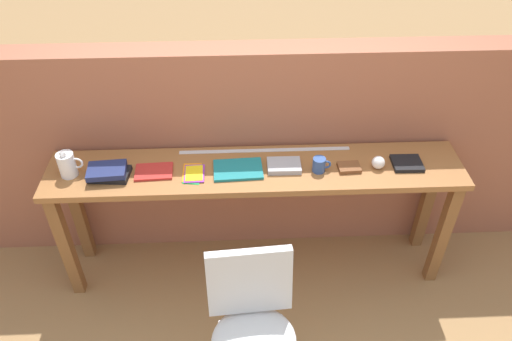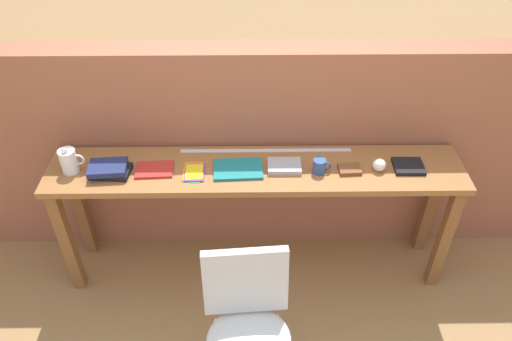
% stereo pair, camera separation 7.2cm
% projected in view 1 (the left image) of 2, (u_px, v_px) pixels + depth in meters
% --- Properties ---
extents(ground_plane, '(40.00, 40.00, 0.00)m').
position_uv_depth(ground_plane, '(258.00, 300.00, 3.30)').
color(ground_plane, '#9E7547').
extents(brick_wall_back, '(6.00, 0.20, 1.49)m').
position_uv_depth(brick_wall_back, '(253.00, 151.00, 3.33)').
color(brick_wall_back, '#9E5B42').
rests_on(brick_wall_back, ground).
extents(sideboard, '(2.50, 0.44, 0.88)m').
position_uv_depth(sideboard, '(256.00, 186.00, 3.07)').
color(sideboard, '#996033').
rests_on(sideboard, ground).
extents(chair_white_moulded, '(0.47, 0.48, 0.89)m').
position_uv_depth(chair_white_moulded, '(252.00, 320.00, 2.57)').
color(chair_white_moulded, silver).
rests_on(chair_white_moulded, ground).
extents(pitcher_white, '(0.14, 0.10, 0.18)m').
position_uv_depth(pitcher_white, '(67.00, 164.00, 2.88)').
color(pitcher_white, white).
rests_on(pitcher_white, sideboard).
extents(book_stack_leftmost, '(0.25, 0.18, 0.07)m').
position_uv_depth(book_stack_leftmost, '(108.00, 172.00, 2.89)').
color(book_stack_leftmost, black).
rests_on(book_stack_leftmost, sideboard).
extents(magazine_cycling, '(0.23, 0.16, 0.02)m').
position_uv_depth(magazine_cycling, '(154.00, 172.00, 2.94)').
color(magazine_cycling, red).
rests_on(magazine_cycling, sideboard).
extents(pamphlet_pile_colourful, '(0.13, 0.20, 0.01)m').
position_uv_depth(pamphlet_pile_colourful, '(193.00, 173.00, 2.93)').
color(pamphlet_pile_colourful, green).
rests_on(pamphlet_pile_colourful, sideboard).
extents(book_open_centre, '(0.30, 0.21, 0.02)m').
position_uv_depth(book_open_centre, '(238.00, 169.00, 2.95)').
color(book_open_centre, '#19757A').
rests_on(book_open_centre, sideboard).
extents(book_grey_hardcover, '(0.20, 0.15, 0.03)m').
position_uv_depth(book_grey_hardcover, '(284.00, 166.00, 2.97)').
color(book_grey_hardcover, '#9E9EA3').
rests_on(book_grey_hardcover, sideboard).
extents(mug, '(0.11, 0.08, 0.09)m').
position_uv_depth(mug, '(319.00, 165.00, 2.93)').
color(mug, '#2D4C8C').
rests_on(mug, sideboard).
extents(leather_journal_brown, '(0.13, 0.11, 0.02)m').
position_uv_depth(leather_journal_brown, '(349.00, 167.00, 2.96)').
color(leather_journal_brown, brown).
rests_on(leather_journal_brown, sideboard).
extents(sports_ball_small, '(0.08, 0.08, 0.08)m').
position_uv_depth(sports_ball_small, '(378.00, 162.00, 2.96)').
color(sports_ball_small, silver).
rests_on(sports_ball_small, sideboard).
extents(book_repair_rightmost, '(0.18, 0.16, 0.02)m').
position_uv_depth(book_repair_rightmost, '(407.00, 163.00, 2.99)').
color(book_repair_rightmost, black).
rests_on(book_repair_rightmost, sideboard).
extents(ruler_metal_back_edge, '(1.06, 0.03, 0.00)m').
position_uv_depth(ruler_metal_back_edge, '(265.00, 150.00, 3.11)').
color(ruler_metal_back_edge, silver).
rests_on(ruler_metal_back_edge, sideboard).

